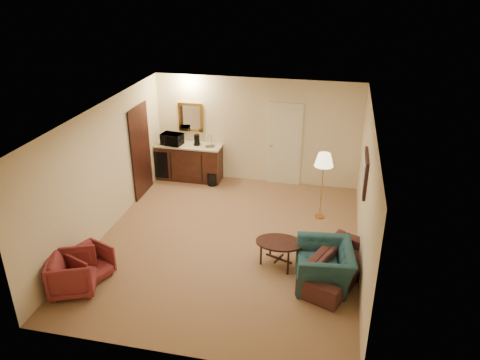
{
  "coord_description": "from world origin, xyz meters",
  "views": [
    {
      "loc": [
        1.9,
        -7.62,
        4.97
      ],
      "look_at": [
        0.13,
        0.5,
        1.13
      ],
      "focal_mm": 35.0,
      "sensor_mm": 36.0,
      "label": 1
    }
  ],
  "objects_px": {
    "waste_bin": "(212,179)",
    "sofa": "(340,260)",
    "coffee_table": "(279,253)",
    "wetbar_cabinet": "(190,162)",
    "teal_armchair": "(325,260)",
    "microwave": "(172,138)",
    "floor_lamp": "(322,186)",
    "rose_chair_near": "(72,272)",
    "rose_chair_far": "(90,262)",
    "coffee_maker": "(197,140)"
  },
  "relations": [
    {
      "from": "sofa",
      "to": "coffee_table",
      "type": "distance_m",
      "value": 1.09
    },
    {
      "from": "rose_chair_far",
      "to": "waste_bin",
      "type": "relative_size",
      "value": 2.03
    },
    {
      "from": "wetbar_cabinet",
      "to": "sofa",
      "type": "distance_m",
      "value": 5.11
    },
    {
      "from": "wetbar_cabinet",
      "to": "floor_lamp",
      "type": "xyz_separation_m",
      "value": [
        3.35,
        -1.32,
        0.28
      ]
    },
    {
      "from": "rose_chair_near",
      "to": "microwave",
      "type": "xyz_separation_m",
      "value": [
        0.1,
        4.65,
        0.72
      ]
    },
    {
      "from": "floor_lamp",
      "to": "rose_chair_far",
      "type": "bearing_deg",
      "value": -141.35
    },
    {
      "from": "floor_lamp",
      "to": "waste_bin",
      "type": "bearing_deg",
      "value": 158.13
    },
    {
      "from": "teal_armchair",
      "to": "microwave",
      "type": "xyz_separation_m",
      "value": [
        -3.95,
        3.55,
        0.63
      ]
    },
    {
      "from": "sofa",
      "to": "floor_lamp",
      "type": "distance_m",
      "value": 2.18
    },
    {
      "from": "coffee_table",
      "to": "microwave",
      "type": "height_order",
      "value": "microwave"
    },
    {
      "from": "coffee_table",
      "to": "wetbar_cabinet",
      "type": "bearing_deg",
      "value": 129.93
    },
    {
      "from": "floor_lamp",
      "to": "waste_bin",
      "type": "height_order",
      "value": "floor_lamp"
    },
    {
      "from": "rose_chair_far",
      "to": "waste_bin",
      "type": "xyz_separation_m",
      "value": [
        1.05,
        4.08,
        -0.16
      ]
    },
    {
      "from": "coffee_table",
      "to": "floor_lamp",
      "type": "height_order",
      "value": "floor_lamp"
    },
    {
      "from": "rose_chair_near",
      "to": "rose_chair_far",
      "type": "bearing_deg",
      "value": -36.27
    },
    {
      "from": "coffee_table",
      "to": "teal_armchair",
      "type": "bearing_deg",
      "value": -23.65
    },
    {
      "from": "teal_armchair",
      "to": "rose_chair_near",
      "type": "relative_size",
      "value": 1.44
    },
    {
      "from": "sofa",
      "to": "rose_chair_near",
      "type": "height_order",
      "value": "rose_chair_near"
    },
    {
      "from": "rose_chair_far",
      "to": "wetbar_cabinet",
      "type": "bearing_deg",
      "value": 16.09
    },
    {
      "from": "waste_bin",
      "to": "sofa",
      "type": "bearing_deg",
      "value": -45.3
    },
    {
      "from": "teal_armchair",
      "to": "coffee_table",
      "type": "bearing_deg",
      "value": -120.6
    },
    {
      "from": "teal_armchair",
      "to": "coffee_table",
      "type": "height_order",
      "value": "teal_armchair"
    },
    {
      "from": "waste_bin",
      "to": "coffee_maker",
      "type": "height_order",
      "value": "coffee_maker"
    },
    {
      "from": "teal_armchair",
      "to": "rose_chair_near",
      "type": "distance_m",
      "value": 4.2
    },
    {
      "from": "sofa",
      "to": "rose_chair_near",
      "type": "distance_m",
      "value": 4.49
    },
    {
      "from": "wetbar_cabinet",
      "to": "coffee_maker",
      "type": "bearing_deg",
      "value": 6.33
    },
    {
      "from": "coffee_table",
      "to": "coffee_maker",
      "type": "bearing_deg",
      "value": 127.53
    },
    {
      "from": "floor_lamp",
      "to": "coffee_maker",
      "type": "bearing_deg",
      "value": 156.86
    },
    {
      "from": "rose_chair_near",
      "to": "coffee_table",
      "type": "relative_size",
      "value": 0.86
    },
    {
      "from": "wetbar_cabinet",
      "to": "rose_chair_far",
      "type": "height_order",
      "value": "wetbar_cabinet"
    },
    {
      "from": "teal_armchair",
      "to": "rose_chair_near",
      "type": "bearing_deg",
      "value": -81.75
    },
    {
      "from": "wetbar_cabinet",
      "to": "waste_bin",
      "type": "distance_m",
      "value": 0.76
    },
    {
      "from": "wetbar_cabinet",
      "to": "coffee_maker",
      "type": "distance_m",
      "value": 0.63
    },
    {
      "from": "teal_armchair",
      "to": "coffee_table",
      "type": "distance_m",
      "value": 0.92
    },
    {
      "from": "rose_chair_near",
      "to": "microwave",
      "type": "height_order",
      "value": "microwave"
    },
    {
      "from": "coffee_table",
      "to": "waste_bin",
      "type": "relative_size",
      "value": 2.76
    },
    {
      "from": "rose_chair_near",
      "to": "floor_lamp",
      "type": "bearing_deg",
      "value": -70.92
    },
    {
      "from": "wetbar_cabinet",
      "to": "coffee_table",
      "type": "bearing_deg",
      "value": -50.07
    },
    {
      "from": "sofa",
      "to": "rose_chair_far",
      "type": "bearing_deg",
      "value": 125.39
    },
    {
      "from": "sofa",
      "to": "rose_chair_near",
      "type": "xyz_separation_m",
      "value": [
        -4.3,
        -1.3,
        0.01
      ]
    },
    {
      "from": "sofa",
      "to": "coffee_maker",
      "type": "bearing_deg",
      "value": 69.52
    },
    {
      "from": "teal_armchair",
      "to": "floor_lamp",
      "type": "height_order",
      "value": "floor_lamp"
    },
    {
      "from": "coffee_maker",
      "to": "rose_chair_near",
      "type": "bearing_deg",
      "value": -86.06
    },
    {
      "from": "sofa",
      "to": "waste_bin",
      "type": "bearing_deg",
      "value": 67.99
    },
    {
      "from": "teal_armchair",
      "to": "floor_lamp",
      "type": "relative_size",
      "value": 0.71
    },
    {
      "from": "coffee_table",
      "to": "floor_lamp",
      "type": "bearing_deg",
      "value": 72.28
    },
    {
      "from": "floor_lamp",
      "to": "microwave",
      "type": "relative_size",
      "value": 2.92
    },
    {
      "from": "rose_chair_near",
      "to": "floor_lamp",
      "type": "xyz_separation_m",
      "value": [
        3.85,
        3.4,
        0.37
      ]
    },
    {
      "from": "rose_chair_far",
      "to": "coffee_maker",
      "type": "xyz_separation_m",
      "value": [
        0.61,
        4.34,
        0.74
      ]
    },
    {
      "from": "wetbar_cabinet",
      "to": "floor_lamp",
      "type": "bearing_deg",
      "value": -21.51
    }
  ]
}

